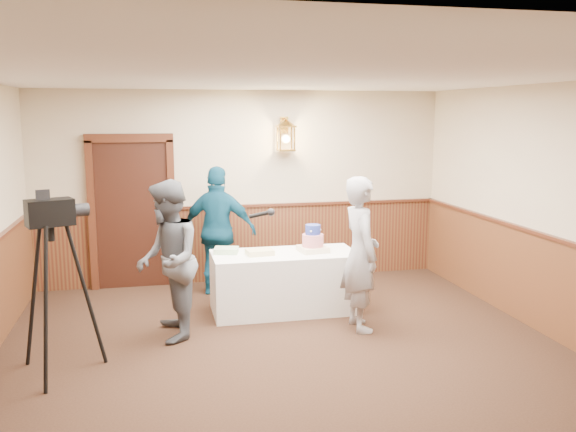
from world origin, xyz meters
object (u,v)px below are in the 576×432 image
object	(u,v)px
display_table	(285,282)
baker	(360,254)
sheet_cake_green	(226,250)
assistant_p	(219,231)
tv_camera_rig	(55,297)
interviewer	(168,261)
tiered_cake	(313,241)
sheet_cake_yellow	(260,252)

from	to	relation	value
display_table	baker	size ratio (longest dim) A/B	1.01
sheet_cake_green	assistant_p	xyz separation A→B (m)	(-0.01, 0.79, 0.10)
tv_camera_rig	assistant_p	bearing A→B (deg)	30.61
interviewer	display_table	bearing A→B (deg)	113.19
baker	assistant_p	xyz separation A→B (m)	(-1.43, 1.75, -0.00)
tiered_cake	sheet_cake_yellow	world-z (taller)	tiered_cake
tiered_cake	assistant_p	size ratio (longest dim) A/B	0.21
tiered_cake	assistant_p	xyz separation A→B (m)	(-1.08, 0.94, -0.00)
display_table	tv_camera_rig	xyz separation A→B (m)	(-2.51, -1.36, 0.38)
sheet_cake_yellow	baker	xyz separation A→B (m)	(1.03, -0.78, 0.10)
assistant_p	tv_camera_rig	bearing A→B (deg)	72.80
display_table	interviewer	world-z (taller)	interviewer
display_table	tv_camera_rig	bearing A→B (deg)	-151.53
display_table	baker	distance (m)	1.19
display_table	assistant_p	world-z (taller)	assistant_p
interviewer	tv_camera_rig	world-z (taller)	interviewer
display_table	interviewer	size ratio (longest dim) A/B	1.02
sheet_cake_green	baker	world-z (taller)	baker
interviewer	assistant_p	size ratio (longest dim) A/B	1.00
sheet_cake_yellow	assistant_p	size ratio (longest dim) A/B	0.18
sheet_cake_yellow	baker	world-z (taller)	baker
interviewer	assistant_p	world-z (taller)	same
sheet_cake_green	tv_camera_rig	distance (m)	2.35
tiered_cake	tv_camera_rig	world-z (taller)	tv_camera_rig
tiered_cake	assistant_p	world-z (taller)	assistant_p
display_table	assistant_p	xyz separation A→B (m)	(-0.72, 0.94, 0.51)
display_table	interviewer	xyz separation A→B (m)	(-1.44, -0.65, 0.51)
display_table	tiered_cake	distance (m)	0.63
tiered_cake	baker	size ratio (longest dim) A/B	0.21
interviewer	tv_camera_rig	bearing A→B (deg)	-57.57
display_table	tv_camera_rig	distance (m)	2.88
sheet_cake_yellow	interviewer	bearing A→B (deg)	-150.92
interviewer	baker	xyz separation A→B (m)	(2.16, -0.15, 0.00)
sheet_cake_green	interviewer	world-z (taller)	interviewer
sheet_cake_green	baker	xyz separation A→B (m)	(1.42, -0.95, 0.10)
sheet_cake_yellow	sheet_cake_green	bearing A→B (deg)	155.70
tiered_cake	tv_camera_rig	bearing A→B (deg)	-154.70
tiered_cake	interviewer	bearing A→B (deg)	-160.21
tv_camera_rig	tiered_cake	bearing A→B (deg)	3.78
display_table	sheet_cake_yellow	xyz separation A→B (m)	(-0.32, -0.03, 0.41)
sheet_cake_yellow	tiered_cake	bearing A→B (deg)	2.08
assistant_p	sheet_cake_green	bearing A→B (deg)	111.22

